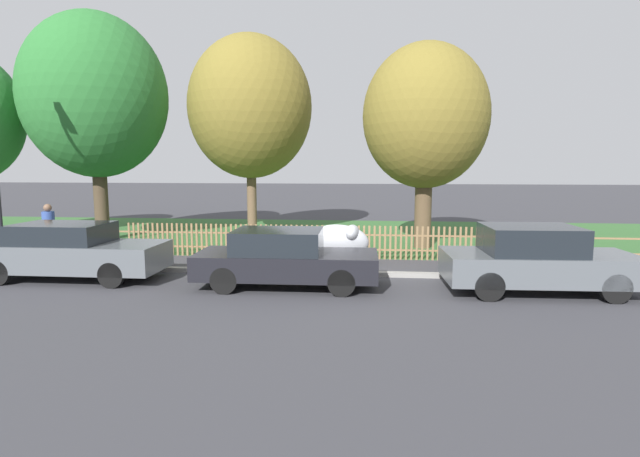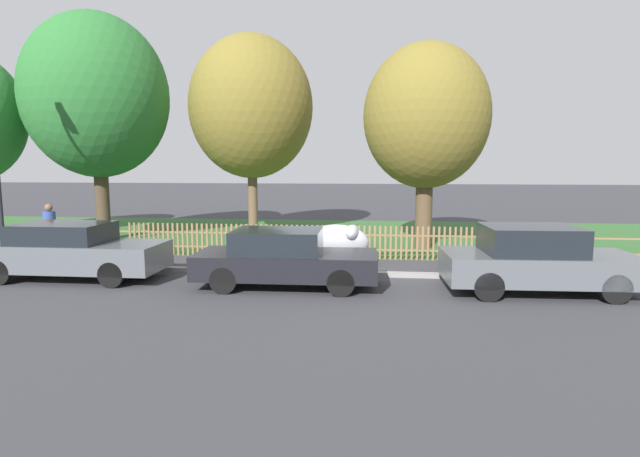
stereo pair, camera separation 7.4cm
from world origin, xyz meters
The scene contains 12 objects.
ground_plane centered at (0.00, 0.00, 0.00)m, with size 120.00×120.00×0.00m, color #38383D.
kerb_stone centered at (0.00, 0.10, 0.06)m, with size 40.66×0.20×0.12m, color gray.
grass_strip centered at (0.00, 7.45, 0.01)m, with size 40.66×10.11×0.01m, color #33602D.
park_fence centered at (0.00, 2.41, 0.50)m, with size 40.66×0.05×1.00m.
parked_car_silver_hatchback centered at (-5.93, -0.98, 0.70)m, with size 4.45×1.66×1.38m.
parked_car_black_saloon centered at (-0.59, -1.19, 0.67)m, with size 4.15×1.74×1.32m.
parked_car_navy_estate centered at (4.97, -1.12, 0.73)m, with size 4.11×1.91×1.47m.
covered_motorcycle centered at (0.50, 1.22, 0.69)m, with size 1.86×0.82×1.17m.
tree_behind_motorcycle centered at (-8.50, 5.06, 5.20)m, with size 5.04×5.04×8.12m.
tree_mid_park centered at (-3.38, 7.21, 5.00)m, with size 4.80×4.80×7.77m.
tree_far_left centered at (3.09, 4.64, 4.33)m, with size 4.10×4.10×6.72m.
pedestrian_near_fence centered at (-7.88, 1.11, 0.95)m, with size 0.45×0.45×1.67m.
Camera 2 is at (1.44, -12.25, 2.80)m, focal length 28.00 mm.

